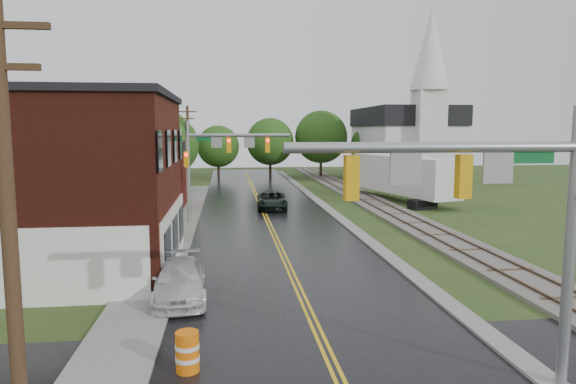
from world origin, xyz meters
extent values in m
cube|color=black|center=(0.00, 30.00, 0.00)|extent=(10.00, 90.00, 0.02)
cube|color=gray|center=(5.40, 35.00, 0.00)|extent=(0.80, 70.00, 0.12)
cube|color=gray|center=(-6.20, 25.00, 0.00)|extent=(2.40, 50.00, 0.12)
cube|color=#4B1810|center=(-12.50, 15.00, 4.00)|extent=(14.00, 10.00, 8.00)
cube|color=silver|center=(-5.45, 15.00, 1.50)|extent=(0.10, 9.50, 3.00)
cube|color=black|center=(-12.50, 15.00, 8.15)|extent=(14.30, 10.30, 0.30)
cube|color=tan|center=(-11.00, 26.00, 3.20)|extent=(8.00, 7.00, 6.40)
cube|color=#3F0F0C|center=(-10.00, 35.00, 2.20)|extent=(7.00, 6.00, 4.40)
cube|color=silver|center=(20.00, 55.00, 3.50)|extent=(10.00, 16.00, 7.00)
cube|color=black|center=(20.00, 55.00, 8.20)|extent=(10.40, 16.40, 2.40)
cube|color=silver|center=(20.00, 47.00, 5.50)|extent=(3.20, 3.20, 11.00)
cone|color=silver|center=(20.00, 47.00, 15.50)|extent=(4.40, 4.40, 9.00)
cube|color=#59544C|center=(10.00, 35.00, 0.10)|extent=(3.20, 80.00, 0.20)
cube|color=#4C3828|center=(9.28, 35.00, 0.24)|extent=(0.10, 80.00, 0.12)
cube|color=#4C3828|center=(10.72, 35.00, 0.24)|extent=(0.10, 80.00, 0.12)
cylinder|color=gray|center=(5.60, 2.00, 3.60)|extent=(0.28, 0.28, 7.20)
cylinder|color=gray|center=(2.00, 2.00, 6.20)|extent=(7.20, 0.26, 0.26)
cube|color=orange|center=(2.72, 2.00, 5.50)|extent=(0.32, 0.30, 1.05)
cube|color=orange|center=(-0.02, 2.00, 5.50)|extent=(0.32, 0.30, 1.05)
cube|color=gray|center=(3.58, 2.00, 5.70)|extent=(0.75, 0.06, 0.75)
cube|color=gray|center=(1.28, 2.00, 5.70)|extent=(0.75, 0.06, 0.75)
cube|color=#0C5926|center=(4.30, 2.00, 5.95)|extent=(1.40, 0.04, 0.30)
cylinder|color=gray|center=(-5.60, 27.00, 3.60)|extent=(0.28, 0.28, 7.20)
cylinder|color=gray|center=(-2.00, 27.00, 6.20)|extent=(7.20, 0.26, 0.26)
cube|color=orange|center=(-2.72, 27.00, 5.50)|extent=(0.32, 0.30, 1.05)
cube|color=orange|center=(0.02, 27.00, 5.50)|extent=(0.32, 0.30, 1.05)
cube|color=gray|center=(-3.58, 27.00, 5.70)|extent=(0.75, 0.06, 0.75)
cube|color=gray|center=(-1.28, 27.00, 5.70)|extent=(0.75, 0.06, 0.75)
cube|color=#0C5926|center=(-4.30, 27.00, 5.95)|extent=(1.40, 0.04, 0.30)
sphere|color=#FF0C0C|center=(-2.72, 26.82, 5.83)|extent=(0.20, 0.20, 0.20)
cylinder|color=#382616|center=(-6.80, 0.00, 4.50)|extent=(0.28, 0.28, 9.00)
cylinder|color=#382616|center=(-6.80, 22.00, 4.50)|extent=(0.28, 0.28, 9.00)
cube|color=#382616|center=(-6.80, 22.00, 8.40)|extent=(1.80, 0.12, 0.12)
cube|color=#382616|center=(-6.80, 22.00, 7.70)|extent=(1.40, 0.12, 0.12)
cylinder|color=#382616|center=(-6.80, 44.00, 4.50)|extent=(0.28, 0.28, 9.00)
cube|color=#382616|center=(-6.80, 44.00, 8.40)|extent=(1.80, 0.12, 0.12)
cube|color=#382616|center=(-6.80, 44.00, 7.70)|extent=(1.40, 0.12, 0.12)
cylinder|color=black|center=(-18.00, 32.00, 1.71)|extent=(0.36, 0.36, 3.42)
sphere|color=#204513|center=(-18.00, 32.00, 5.89)|extent=(7.60, 7.60, 7.60)
sphere|color=#204513|center=(-17.40, 31.60, 5.23)|extent=(5.32, 5.32, 5.32)
cylinder|color=black|center=(-14.00, 40.00, 1.35)|extent=(0.36, 0.36, 2.70)
sphere|color=#204513|center=(-14.00, 40.00, 4.65)|extent=(6.00, 6.00, 6.00)
sphere|color=#204513|center=(-13.40, 39.60, 4.12)|extent=(4.20, 4.20, 4.20)
cylinder|color=black|center=(-9.00, 46.00, 1.44)|extent=(0.36, 0.36, 2.88)
sphere|color=#204513|center=(-9.00, 46.00, 4.96)|extent=(6.40, 6.40, 6.40)
sphere|color=#204513|center=(-8.40, 45.60, 4.40)|extent=(4.48, 4.48, 4.48)
imported|color=black|center=(0.80, 32.54, 0.72)|extent=(2.65, 5.29, 1.44)
imported|color=silver|center=(-4.80, 10.31, 0.72)|extent=(2.33, 5.07, 1.44)
cube|color=black|center=(13.28, 31.10, 0.40)|extent=(2.42, 1.71, 0.80)
cylinder|color=gray|center=(13.28, 39.52, 0.40)|extent=(0.16, 0.16, 0.80)
cube|color=silver|center=(13.28, 36.16, 2.48)|extent=(6.22, 13.77, 3.37)
cylinder|color=orange|center=(-4.03, 4.00, 0.57)|extent=(0.79, 0.79, 1.15)
camera|label=1|loc=(-2.89, -9.60, 6.62)|focal=32.00mm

